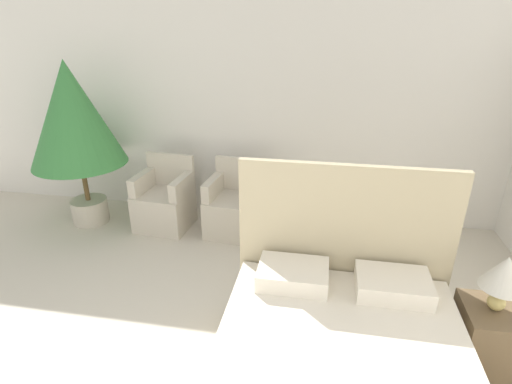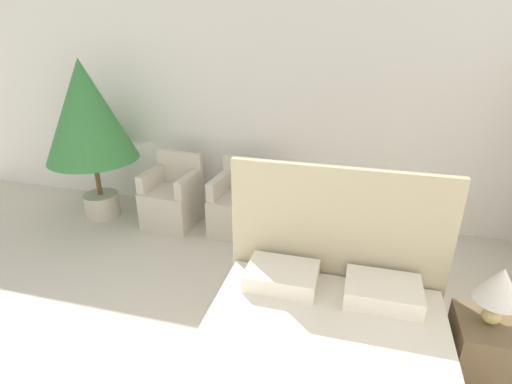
# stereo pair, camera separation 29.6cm
# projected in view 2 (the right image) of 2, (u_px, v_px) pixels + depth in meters

# --- Properties ---
(wall_back) EXTENTS (10.00, 0.06, 2.90)m
(wall_back) POSITION_uv_depth(u_px,v_px,m) (278.00, 104.00, 4.83)
(wall_back) COLOR white
(wall_back) RESTS_ON ground_plane
(bed) EXTENTS (1.67, 1.99, 1.42)m
(bed) POSITION_uv_depth(u_px,v_px,m) (318.00, 382.00, 2.50)
(bed) COLOR #8C7A5B
(bed) RESTS_ON ground_plane
(armchair_near_window_left) EXTENTS (0.66, 0.63, 0.88)m
(armchair_near_window_left) POSITION_uv_depth(u_px,v_px,m) (172.00, 201.00, 5.01)
(armchair_near_window_left) COLOR beige
(armchair_near_window_left) RESTS_ON ground_plane
(armchair_near_window_right) EXTENTS (0.67, 0.63, 0.88)m
(armchair_near_window_right) POSITION_uv_depth(u_px,v_px,m) (240.00, 209.00, 4.79)
(armchair_near_window_right) COLOR beige
(armchair_near_window_right) RESTS_ON ground_plane
(potted_palm) EXTENTS (1.10, 1.10, 2.00)m
(potted_palm) POSITION_uv_depth(u_px,v_px,m) (87.00, 115.00, 4.78)
(potted_palm) COLOR beige
(potted_palm) RESTS_ON ground_plane
(nightstand) EXTENTS (0.46, 0.46, 0.47)m
(nightstand) POSITION_uv_depth(u_px,v_px,m) (486.00, 350.00, 2.83)
(nightstand) COLOR brown
(nightstand) RESTS_ON ground_plane
(table_lamp) EXTENTS (0.30, 0.30, 0.44)m
(table_lamp) POSITION_uv_depth(u_px,v_px,m) (500.00, 287.00, 2.63)
(table_lamp) COLOR tan
(table_lamp) RESTS_ON nightstand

